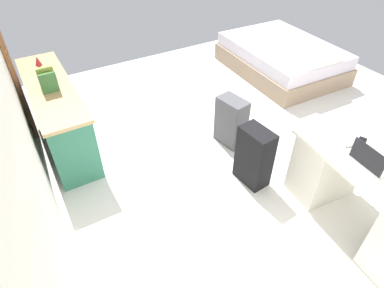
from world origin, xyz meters
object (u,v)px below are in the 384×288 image
Objects in this scene: credenza at (58,114)px; cell_phone_by_mouse at (362,141)px; laptop at (371,161)px; suitcase_black at (254,157)px; bed at (282,58)px; desk at (366,196)px; computer_mouse at (349,144)px; suitcase_spare_grey at (231,122)px; figurine_small at (38,61)px.

cell_phone_by_mouse is at bearing -137.00° from credenza.
suitcase_black is at bearing 25.17° from laptop.
cell_phone_by_mouse is (-2.37, -2.21, 0.36)m from credenza.
suitcase_black is at bearing 131.60° from bed.
desk is 0.49m from cell_phone_by_mouse.
laptop is at bearing 170.98° from computer_mouse.
bed is 19.46× the size of computer_mouse.
suitcase_spare_grey is 1.85× the size of laptop.
laptop is 3.76m from figurine_small.
laptop reaches higher than bed.
cell_phone_by_mouse is (-0.02, -0.14, -0.01)m from computer_mouse.
computer_mouse is 0.74× the size of cell_phone_by_mouse.
suitcase_spare_grey is 6.08× the size of computer_mouse.
desk is at bearing 131.09° from cell_phone_by_mouse.
desk is at bearing -158.55° from suitcase_black.
suitcase_spare_grey is at bearing 10.60° from desk.
suitcase_spare_grey is 4.47× the size of cell_phone_by_mouse.
computer_mouse is 0.14m from cell_phone_by_mouse.
laptop is (-1.55, -0.24, 0.49)m from suitcase_spare_grey.
computer_mouse is (-0.64, -0.48, 0.43)m from suitcase_black.
suitcase_spare_grey reaches higher than bed.
figurine_small is (0.57, 0.00, 0.45)m from credenza.
suitcase_spare_grey is (0.66, -0.18, -0.03)m from suitcase_black.
desk is 4.55× the size of laptop.
computer_mouse is 0.91× the size of figurine_small.
computer_mouse is (-2.42, 1.52, 0.52)m from bed.
credenza is at bearing 49.67° from suitcase_spare_grey.
computer_mouse is at bearing -148.05° from suitcase_black.
figurine_small reaches higher than desk.
bed is at bearing -53.46° from cell_phone_by_mouse.
suitcase_spare_grey is (1.62, 0.30, -0.09)m from desk.
bed is 3.15m from laptop.
figurine_small is (0.51, 3.59, 0.59)m from bed.
suitcase_black is at bearing -145.13° from figurine_small.
desk is 0.42m from laptop.
credenza is 2.96× the size of suitcase_spare_grey.
credenza is 3.60m from bed.
desk is 0.77× the size of bed.
desk is 3.39m from credenza.
credenza is 2.34m from suitcase_black.
cell_phone_by_mouse is at bearing -171.11° from suitcase_spare_grey.
cell_phone_by_mouse reaches higher than suitcase_spare_grey.
computer_mouse is at bearing -144.62° from figurine_small.
computer_mouse is at bearing -138.56° from credenza.
bed is 2.90m from computer_mouse.
credenza is 3.32m from laptop.
cell_phone_by_mouse is at bearing -94.96° from computer_mouse.
bed is at bearing -30.61° from laptop.
bed is (2.74, -1.52, -0.15)m from desk.
credenza is 16.36× the size of figurine_small.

